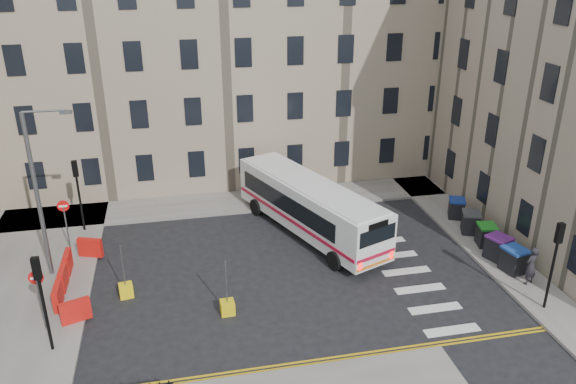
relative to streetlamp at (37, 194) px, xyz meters
name	(u,v)px	position (x,y,z in m)	size (l,w,h in m)	color
ground	(322,268)	(13.00, -2.00, -4.34)	(120.00, 120.00, 0.00)	black
pavement_north	(191,206)	(7.00, 6.60, -4.26)	(36.00, 3.20, 0.15)	slate
pavement_east	(451,216)	(22.00, 2.00, -4.26)	(2.40, 26.00, 0.15)	slate
pavement_west	(26,288)	(-1.00, -1.00, -4.26)	(6.00, 22.00, 0.15)	slate
terrace_north	(162,48)	(6.00, 13.50, 4.28)	(38.30, 10.80, 17.20)	gray
traffic_light_east	(556,253)	(21.60, -7.50, -1.47)	(0.28, 0.22, 4.10)	black
traffic_light_nw	(78,185)	(1.00, 4.50, -1.47)	(0.28, 0.22, 4.10)	black
traffic_light_sw	(41,290)	(1.00, -6.00, -1.47)	(0.28, 0.22, 4.10)	black
streetlamp	(37,194)	(0.00, 0.00, 0.00)	(0.50, 0.22, 8.14)	#595B5E
no_entry_north	(65,214)	(0.50, 2.50, -2.26)	(0.60, 0.08, 3.00)	#595B5E
no_entry_south	(38,288)	(0.50, -4.50, -2.26)	(0.60, 0.08, 3.00)	#595B5E
roadworks_barriers	(71,277)	(1.16, -1.50, -3.69)	(1.66, 6.26, 1.00)	red
bus	(309,205)	(13.28, 1.76, -2.61)	(6.36, 11.10, 2.99)	silver
wheelie_bin_a	(514,260)	(21.96, -4.45, -3.57)	(1.19, 1.30, 1.23)	black
wheelie_bin_b	(498,248)	(21.86, -3.21, -3.56)	(1.32, 1.41, 1.25)	black
wheelie_bin_c	(486,235)	(22.04, -1.78, -3.60)	(1.12, 1.22, 1.16)	black
wheelie_bin_d	(471,222)	(21.97, -0.24, -3.58)	(1.29, 1.37, 1.20)	black
wheelie_bin_e	(456,208)	(22.12, 1.69, -3.61)	(1.23, 1.30, 1.14)	black
pedestrian	(531,266)	(22.04, -5.62, -3.24)	(0.69, 0.45, 1.90)	black
bollard_yellow	(126,290)	(3.63, -2.57, -4.04)	(0.60, 0.60, 0.60)	yellow
bollard_chevron	(227,307)	(8.00, -4.86, -4.04)	(0.60, 0.60, 0.60)	#DBBB0C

